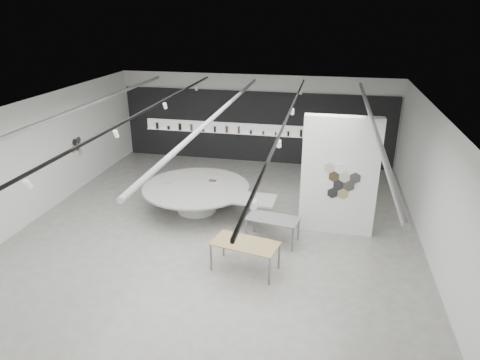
% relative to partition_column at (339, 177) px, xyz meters
% --- Properties ---
extents(room, '(12.02, 14.02, 3.82)m').
position_rel_partition_column_xyz_m(room, '(-3.59, -1.00, 0.27)').
color(room, '#999990').
rests_on(room, ground).
extents(back_wall_display, '(11.80, 0.27, 3.10)m').
position_rel_partition_column_xyz_m(back_wall_display, '(-3.58, 5.94, -0.26)').
color(back_wall_display, black).
rests_on(back_wall_display, ground).
extents(partition_column, '(2.20, 0.38, 3.60)m').
position_rel_partition_column_xyz_m(partition_column, '(0.00, 0.00, 0.00)').
color(partition_column, white).
rests_on(partition_column, ground).
extents(display_island, '(4.59, 3.69, 0.91)m').
position_rel_partition_column_xyz_m(display_island, '(-4.49, 0.49, -1.21)').
color(display_island, white).
rests_on(display_island, ground).
extents(sample_table_wood, '(1.82, 1.16, 0.79)m').
position_rel_partition_column_xyz_m(sample_table_wood, '(-2.28, -2.61, -1.07)').
color(sample_table_wood, '#A48955').
rests_on(sample_table_wood, ground).
extents(sample_table_stone, '(1.59, 1.00, 0.76)m').
position_rel_partition_column_xyz_m(sample_table_stone, '(-1.79, -1.01, -1.10)').
color(sample_table_stone, gray).
rests_on(sample_table_stone, ground).
extents(kitchen_counter, '(1.54, 0.77, 1.16)m').
position_rel_partition_column_xyz_m(kitchen_counter, '(-0.01, 5.52, -1.38)').
color(kitchen_counter, white).
rests_on(kitchen_counter, ground).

